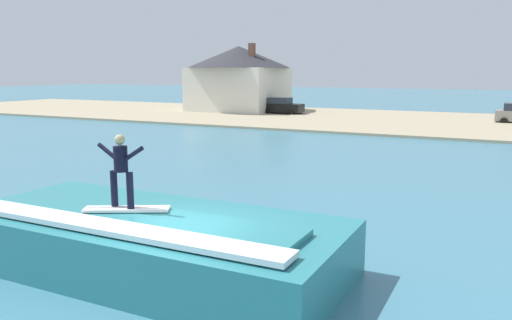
% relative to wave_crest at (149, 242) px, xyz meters
% --- Properties ---
extents(ground_plane, '(260.00, 260.00, 0.00)m').
position_rel_wave_crest_xyz_m(ground_plane, '(1.27, -0.56, -0.68)').
color(ground_plane, teal).
extents(wave_crest, '(9.22, 4.01, 1.45)m').
position_rel_wave_crest_xyz_m(wave_crest, '(0.00, 0.00, 0.00)').
color(wave_crest, teal).
rests_on(wave_crest, ground_plane).
extents(surfboard, '(1.94, 1.31, 0.06)m').
position_rel_wave_crest_xyz_m(surfboard, '(-0.43, -0.23, 0.80)').
color(surfboard, white).
rests_on(surfboard, wave_crest).
extents(surfer, '(1.32, 0.32, 1.71)m').
position_rel_wave_crest_xyz_m(surfer, '(-0.53, -0.24, 1.79)').
color(surfer, black).
rests_on(surfer, surfboard).
extents(shoreline_bank, '(120.00, 22.60, 0.19)m').
position_rel_wave_crest_xyz_m(shoreline_bank, '(1.27, 38.39, -0.59)').
color(shoreline_bank, tan).
rests_on(shoreline_bank, ground_plane).
extents(car_near_shore, '(4.45, 2.15, 1.86)m').
position_rel_wave_crest_xyz_m(car_near_shore, '(-14.31, 40.28, 0.27)').
color(car_near_shore, black).
rests_on(car_near_shore, ground_plane).
extents(house_with_chimney, '(11.58, 11.58, 7.57)m').
position_rel_wave_crest_xyz_m(house_with_chimney, '(-20.32, 41.99, 3.42)').
color(house_with_chimney, silver).
rests_on(house_with_chimney, ground_plane).
extents(tree_short_bushy, '(3.52, 3.52, 6.01)m').
position_rel_wave_crest_xyz_m(tree_short_bushy, '(-20.23, 42.04, 3.55)').
color(tree_short_bushy, brown).
rests_on(tree_short_bushy, ground_plane).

